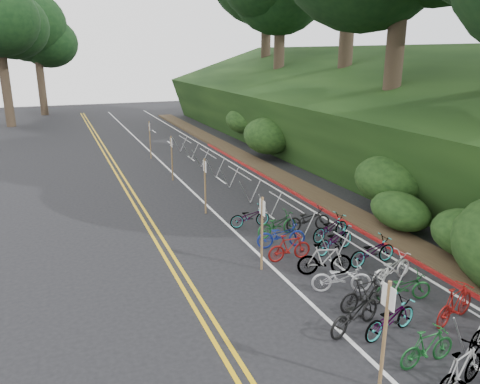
# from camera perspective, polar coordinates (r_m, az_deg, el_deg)

# --- Properties ---
(ground) EXTENTS (120.00, 120.00, 0.00)m
(ground) POSITION_cam_1_polar(r_m,az_deg,el_deg) (11.65, 10.58, -19.84)
(ground) COLOR black
(ground) RESTS_ON ground
(road_markings) EXTENTS (7.47, 80.00, 0.01)m
(road_markings) POSITION_cam_1_polar(r_m,az_deg,el_deg) (20.04, -3.32, -3.39)
(road_markings) COLOR gold
(road_markings) RESTS_ON ground
(red_curb) EXTENTS (0.25, 28.00, 0.10)m
(red_curb) POSITION_cam_1_polar(r_m,az_deg,el_deg) (23.63, 6.90, -0.21)
(red_curb) COLOR maroon
(red_curb) RESTS_ON ground
(embankment) EXTENTS (14.30, 48.14, 9.11)m
(embankment) POSITION_cam_1_polar(r_m,az_deg,el_deg) (32.71, 12.43, 8.76)
(embankment) COLOR black
(embankment) RESTS_ON ground
(bike_racks_rest) EXTENTS (1.14, 23.00, 1.17)m
(bike_racks_rest) POSITION_cam_1_polar(r_m,az_deg,el_deg) (23.16, -0.10, 1.63)
(bike_racks_rest) COLOR #949598
(bike_racks_rest) RESTS_ON ground
(signpost_near) EXTENTS (0.08, 0.40, 2.53)m
(signpost_near) POSITION_cam_1_polar(r_m,az_deg,el_deg) (10.40, 17.28, -15.66)
(signpost_near) COLOR brown
(signpost_near) RESTS_ON ground
(signposts_rest) EXTENTS (0.08, 18.40, 2.50)m
(signposts_rest) POSITION_cam_1_polar(r_m,az_deg,el_deg) (23.20, -6.54, 3.02)
(signposts_rest) COLOR brown
(signposts_rest) RESTS_ON ground
(bike_front) EXTENTS (1.24, 2.02, 1.00)m
(bike_front) POSITION_cam_1_polar(r_m,az_deg,el_deg) (12.67, 13.83, -14.07)
(bike_front) COLOR black
(bike_front) RESTS_ON ground
(bike_valet) EXTENTS (3.19, 13.47, 1.09)m
(bike_valet) POSITION_cam_1_polar(r_m,az_deg,el_deg) (14.89, 14.59, -9.30)
(bike_valet) COLOR black
(bike_valet) RESTS_ON ground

